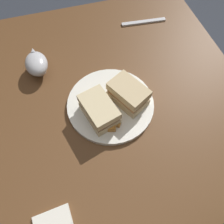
% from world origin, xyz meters
% --- Properties ---
extents(ground_plane, '(6.00, 6.00, 0.00)m').
position_xyz_m(ground_plane, '(0.00, 0.00, 0.00)').
color(ground_plane, '#333842').
extents(dining_table, '(1.20, 0.94, 0.75)m').
position_xyz_m(dining_table, '(0.00, 0.00, 0.38)').
color(dining_table, brown).
rests_on(dining_table, ground).
extents(plate, '(0.27, 0.27, 0.01)m').
position_xyz_m(plate, '(-0.08, 0.01, 0.76)').
color(plate, silver).
rests_on(plate, dining_table).
extents(sandwich_half_left, '(0.14, 0.11, 0.06)m').
position_xyz_m(sandwich_half_left, '(-0.05, -0.03, 0.80)').
color(sandwich_half_left, beige).
rests_on(sandwich_half_left, plate).
extents(sandwich_half_right, '(0.14, 0.12, 0.07)m').
position_xyz_m(sandwich_half_right, '(-0.08, 0.07, 0.80)').
color(sandwich_half_right, '#CCB284').
rests_on(sandwich_half_right, plate).
extents(potato_wedge_front, '(0.04, 0.05, 0.01)m').
position_xyz_m(potato_wedge_front, '(-0.01, 0.00, 0.77)').
color(potato_wedge_front, '#AD702D').
rests_on(potato_wedge_front, plate).
extents(potato_wedge_middle, '(0.04, 0.06, 0.02)m').
position_xyz_m(potato_wedge_middle, '(-0.00, -0.02, 0.78)').
color(potato_wedge_middle, '#AD702D').
rests_on(potato_wedge_middle, plate).
extents(potato_wedge_back, '(0.04, 0.05, 0.02)m').
position_xyz_m(potato_wedge_back, '(-0.04, -0.01, 0.78)').
color(potato_wedge_back, '#AD702D').
rests_on(potato_wedge_back, plate).
extents(gravy_boat, '(0.12, 0.08, 0.07)m').
position_xyz_m(gravy_boat, '(-0.28, -0.18, 0.79)').
color(gravy_boat, '#B7B7BC').
rests_on(gravy_boat, dining_table).
extents(fork, '(0.03, 0.18, 0.01)m').
position_xyz_m(fork, '(-0.42, 0.25, 0.76)').
color(fork, silver).
rests_on(fork, dining_table).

